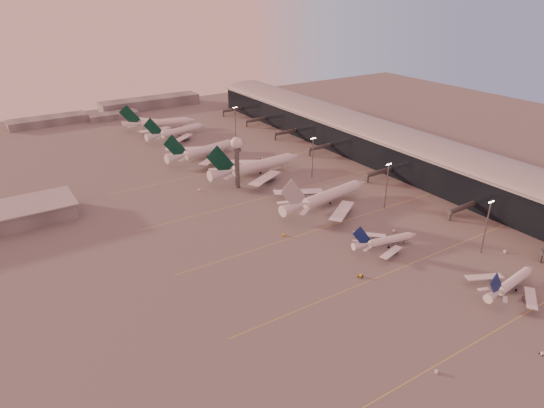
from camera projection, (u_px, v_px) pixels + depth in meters
ground at (383, 296)px, 180.48m from camera, size 700.00×700.00×0.00m
taxiway_markings at (346, 219)px, 237.94m from camera, size 180.00×185.25×0.02m
terminal at (384, 144)px, 313.10m from camera, size 57.00×362.00×23.04m
radar_tower at (237, 152)px, 265.66m from camera, size 6.40×6.40×31.10m
mast_a at (487, 224)px, 203.24m from camera, size 3.60×0.56×25.00m
mast_b at (387, 184)px, 243.71m from camera, size 3.60×0.56×25.00m
mast_c at (313, 155)px, 283.20m from camera, size 3.60×0.56×25.00m
mast_d at (235, 122)px, 350.86m from camera, size 3.60×0.56×25.00m
distant_horizon at (122, 108)px, 428.11m from camera, size 165.00×37.50×9.00m
narrowbody_near at (511, 284)px, 182.19m from camera, size 35.13×27.91×13.74m
narrowbody_mid at (385, 242)px, 211.98m from camera, size 33.05×26.14×13.03m
widebody_white at (326, 199)px, 251.01m from camera, size 61.21×48.76×21.58m
greentail_a at (257, 168)px, 290.52m from camera, size 65.09×52.48×23.63m
greentail_b at (204, 153)px, 318.61m from camera, size 57.14×45.74×20.94m
greentail_c at (177, 133)px, 360.33m from camera, size 52.06×41.61×19.16m
greentail_d at (160, 125)px, 380.78m from camera, size 56.02×44.66×20.80m
gsv_truck_a at (437, 370)px, 144.67m from camera, size 5.47×4.15×2.11m
gsv_tug_near at (542, 354)px, 151.74m from camera, size 2.26×3.24×0.85m
gsv_catering_a at (506, 248)px, 208.07m from camera, size 5.94×3.90×4.49m
gsv_tug_mid at (360, 276)px, 191.34m from camera, size 4.14×4.67×1.14m
gsv_truck_b at (395, 230)px, 225.54m from camera, size 6.00×3.63×2.28m
gsv_truck_c at (284, 233)px, 222.32m from camera, size 5.63×5.06×2.26m
gsv_catering_b at (386, 192)px, 262.82m from camera, size 6.01×3.80×4.57m
gsv_tug_far at (275, 190)px, 270.33m from camera, size 3.95×4.32×1.06m
gsv_truck_d at (199, 189)px, 270.08m from camera, size 2.39×5.45×2.14m
gsv_tug_hangar at (262, 159)px, 317.24m from camera, size 3.89×2.36×1.11m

